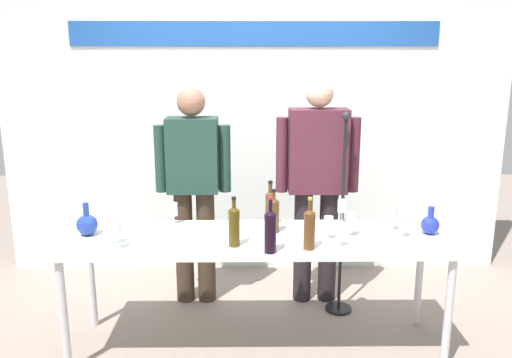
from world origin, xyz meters
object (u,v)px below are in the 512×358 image
at_px(wine_bottle_1, 234,225).
at_px(display_table, 256,245).
at_px(wine_glass_right_2, 393,215).
at_px(wine_glass_right_5, 342,206).
at_px(wine_glass_right_4, 328,223).
at_px(wine_bottle_4, 273,214).
at_px(wine_bottle_2, 270,206).
at_px(wine_glass_left_2, 116,232).
at_px(wine_glass_left_0, 114,227).
at_px(wine_glass_right_1, 404,222).
at_px(wine_glass_right_3, 340,230).
at_px(microphone_stand, 341,248).
at_px(presenter_right, 317,177).
at_px(wine_glass_right_0, 352,220).
at_px(wine_bottle_0, 270,230).
at_px(wine_glass_left_1, 174,210).
at_px(wine_bottle_3, 309,228).
at_px(decanter_blue_right, 430,224).
at_px(presenter_left, 193,184).
at_px(decanter_blue_left, 87,224).

bearing_deg(wine_bottle_1, display_table, 51.40).
relative_size(wine_glass_right_2, wine_glass_right_5, 0.95).
height_order(display_table, wine_glass_right_4, wine_glass_right_4).
xyz_separation_m(wine_bottle_4, wine_glass_right_2, (0.79, 0.02, -0.02)).
bearing_deg(wine_bottle_2, wine_glass_left_2, -155.14).
bearing_deg(wine_glass_left_0, wine_glass_right_1, 2.74).
bearing_deg(wine_glass_right_3, microphone_stand, 78.98).
relative_size(wine_glass_left_0, wine_glass_right_2, 1.02).
relative_size(presenter_right, wine_glass_left_0, 11.20).
xyz_separation_m(wine_bottle_2, wine_glass_right_0, (0.51, -0.23, -0.02)).
xyz_separation_m(display_table, wine_glass_right_5, (0.60, 0.28, 0.17)).
bearing_deg(wine_bottle_0, presenter_right, 67.85).
xyz_separation_m(wine_glass_right_5, microphone_stand, (0.04, 0.21, -0.38)).
height_order(wine_glass_left_1, wine_glass_right_0, wine_glass_right_0).
bearing_deg(wine_glass_right_0, wine_glass_right_5, 92.30).
xyz_separation_m(presenter_right, wine_bottle_0, (-0.39, -0.96, -0.08)).
xyz_separation_m(wine_bottle_3, wine_glass_left_0, (-1.19, 0.11, -0.03)).
bearing_deg(wine_glass_right_3, wine_glass_left_0, 177.02).
distance_m(decanter_blue_right, presenter_right, 0.93).
distance_m(wine_glass_right_3, wine_glass_right_5, 0.48).
height_order(decanter_blue_right, wine_glass_left_2, decanter_blue_right).
distance_m(wine_bottle_3, wine_glass_left_1, 1.00).
distance_m(wine_bottle_0, wine_bottle_4, 0.36).
bearing_deg(wine_bottle_4, wine_glass_right_1, -7.69).
bearing_deg(presenter_left, wine_bottle_1, -68.56).
xyz_separation_m(wine_bottle_0, wine_glass_left_2, (-0.92, 0.07, -0.03)).
distance_m(presenter_left, wine_glass_right_3, 1.31).
distance_m(decanter_blue_left, wine_glass_left_0, 0.26).
xyz_separation_m(wine_glass_left_1, wine_glass_right_1, (1.49, -0.29, 0.01)).
height_order(presenter_right, wine_glass_right_2, presenter_right).
xyz_separation_m(wine_bottle_1, wine_glass_right_1, (1.07, 0.14, -0.03)).
bearing_deg(wine_glass_right_4, wine_bottle_3, -129.96).
xyz_separation_m(wine_bottle_2, wine_glass_right_3, (0.41, -0.42, -0.02)).
bearing_deg(presenter_left, wine_glass_right_0, -32.45).
bearing_deg(presenter_right, decanter_blue_left, -157.41).
bearing_deg(wine_glass_left_0, wine_bottle_3, -5.12).
bearing_deg(wine_glass_left_1, wine_bottle_4, -14.76).
relative_size(wine_bottle_2, wine_glass_left_0, 1.99).
distance_m(decanter_blue_left, wine_glass_left_1, 0.57).
bearing_deg(wine_glass_right_5, wine_bottle_3, -119.33).
bearing_deg(wine_bottle_1, presenter_right, 54.55).
height_order(presenter_left, wine_glass_left_0, presenter_left).
bearing_deg(wine_glass_right_0, wine_bottle_1, -167.43).
distance_m(wine_bottle_4, wine_glass_right_3, 0.47).
relative_size(wine_glass_left_0, wine_glass_right_1, 1.03).
relative_size(wine_bottle_4, wine_glass_left_2, 1.95).
distance_m(presenter_right, wine_glass_right_1, 0.86).
height_order(wine_bottle_1, wine_bottle_3, wine_bottle_3).
relative_size(decanter_blue_right, wine_bottle_2, 0.60).
height_order(wine_glass_right_2, wine_glass_right_3, wine_glass_right_2).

